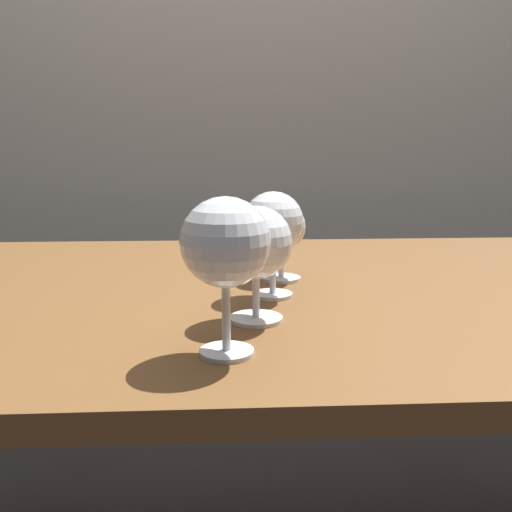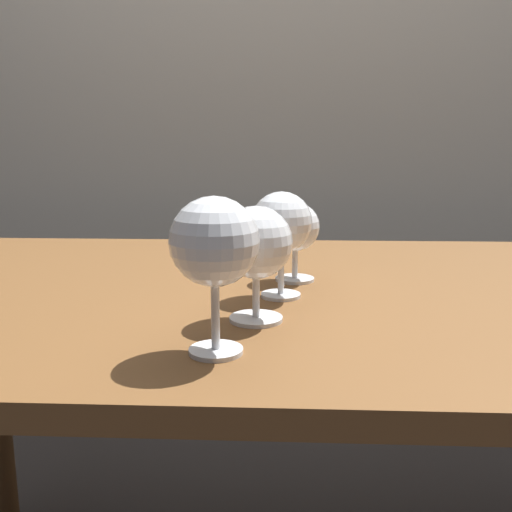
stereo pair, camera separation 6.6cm
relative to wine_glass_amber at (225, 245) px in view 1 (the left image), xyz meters
name	(u,v)px [view 1 (the left image)]	position (x,y,z in m)	size (l,w,h in m)	color
back_wall	(245,34)	(0.07, 1.44, 0.47)	(5.00, 0.08, 2.60)	beige
dining_table	(273,334)	(0.07, 0.29, -0.20)	(1.48, 0.83, 0.72)	brown
wine_glass_amber	(225,245)	(0.00, 0.00, 0.00)	(0.09, 0.09, 0.16)	white
wine_glass_chardonnay	(256,245)	(0.04, 0.11, -0.02)	(0.09, 0.09, 0.14)	white
wine_glass_pinot	(273,224)	(0.07, 0.22, -0.01)	(0.09, 0.09, 0.15)	white
wine_glass_cabernet	(282,229)	(0.09, 0.32, -0.03)	(0.08, 0.08, 0.12)	white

